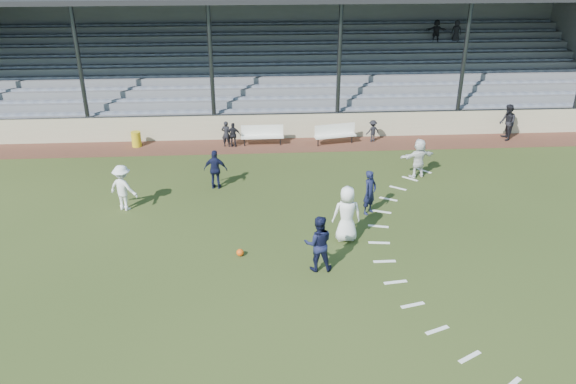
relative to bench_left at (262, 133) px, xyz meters
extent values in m
plane|color=#2F3C18|center=(0.71, -10.61, -0.58)|extent=(90.00, 90.00, 0.00)
cube|color=#502B20|center=(0.71, -0.11, -0.57)|extent=(34.00, 2.00, 0.02)
cube|color=#BDB391|center=(0.71, 0.94, 0.02)|extent=(34.00, 0.18, 1.20)
cube|color=white|center=(0.00, -0.12, -0.13)|extent=(2.00, 0.41, 0.06)
cube|color=white|center=(0.00, 0.10, 0.12)|extent=(2.00, 0.07, 0.54)
cylinder|color=#2C2E33|center=(-0.85, -0.13, -0.36)|extent=(0.06, 0.06, 0.40)
cylinder|color=#2C2E33|center=(0.85, -0.12, -0.36)|extent=(0.06, 0.06, 0.40)
cube|color=white|center=(3.46, -0.21, -0.13)|extent=(2.04, 0.78, 0.06)
cube|color=white|center=(3.46, 0.01, 0.12)|extent=(1.97, 0.45, 0.54)
cylinder|color=#2C2E33|center=(2.63, -0.37, -0.36)|extent=(0.06, 0.06, 0.40)
cylinder|color=#2C2E33|center=(4.29, -0.04, -0.36)|extent=(0.06, 0.06, 0.40)
cylinder|color=gold|center=(-5.94, 0.15, -0.21)|extent=(0.45, 0.45, 0.72)
sphere|color=#E5500D|center=(-0.92, -9.98, -0.47)|extent=(0.23, 0.23, 0.23)
imported|color=white|center=(2.56, -9.17, 0.37)|extent=(0.95, 0.64, 1.91)
imported|color=#141737|center=(3.69, -7.31, 0.24)|extent=(0.71, 0.70, 1.65)
imported|color=#141737|center=(1.44, -10.88, 0.31)|extent=(0.88, 0.69, 1.78)
imported|color=white|center=(-5.18, -6.45, 0.28)|extent=(1.29, 1.07, 1.73)
imported|color=#141737|center=(-1.94, -4.78, 0.21)|extent=(0.98, 0.52, 1.59)
imported|color=white|center=(6.34, -4.17, 0.24)|extent=(1.61, 0.88, 1.66)
imported|color=black|center=(11.85, -0.02, 0.31)|extent=(0.75, 0.91, 1.75)
imported|color=black|center=(-1.69, -0.11, 0.06)|extent=(0.50, 0.38, 1.24)
imported|color=black|center=(-1.35, -0.20, 0.02)|extent=(0.72, 0.39, 1.17)
imported|color=black|center=(5.32, 0.13, -0.03)|extent=(0.78, 0.59, 1.07)
cube|color=slate|center=(0.71, 1.49, 0.02)|extent=(34.00, 0.80, 1.20)
cube|color=slate|center=(0.71, 1.59, 0.67)|extent=(33.00, 0.28, 0.10)
cube|color=slate|center=(0.71, 2.29, 0.22)|extent=(34.00, 0.80, 1.60)
cube|color=slate|center=(0.71, 2.39, 1.07)|extent=(33.00, 0.28, 0.10)
cube|color=slate|center=(0.71, 3.09, 0.42)|extent=(34.00, 0.80, 2.00)
cube|color=slate|center=(0.71, 3.19, 1.47)|extent=(33.00, 0.28, 0.10)
cube|color=slate|center=(0.71, 3.89, 0.62)|extent=(34.00, 0.80, 2.40)
cube|color=slate|center=(0.71, 3.99, 1.87)|extent=(33.00, 0.28, 0.10)
cube|color=slate|center=(0.71, 4.69, 0.82)|extent=(34.00, 0.80, 2.80)
cube|color=slate|center=(0.71, 4.79, 2.27)|extent=(33.00, 0.28, 0.10)
cube|color=slate|center=(0.71, 5.49, 1.02)|extent=(34.00, 0.80, 3.20)
cube|color=slate|center=(0.71, 5.59, 2.67)|extent=(33.00, 0.28, 0.10)
cube|color=slate|center=(0.71, 6.29, 1.22)|extent=(34.00, 0.80, 3.60)
cube|color=slate|center=(0.71, 6.39, 3.07)|extent=(33.00, 0.28, 0.10)
cube|color=slate|center=(0.71, 7.09, 1.42)|extent=(34.00, 0.80, 4.00)
cube|color=slate|center=(0.71, 7.19, 3.47)|extent=(33.00, 0.28, 0.10)
cube|color=slate|center=(0.71, 7.89, 1.62)|extent=(34.00, 0.80, 4.40)
cube|color=slate|center=(0.71, 7.99, 3.87)|extent=(33.00, 0.28, 0.10)
cube|color=slate|center=(0.71, 8.49, 2.62)|extent=(34.00, 0.40, 6.40)
cylinder|color=#2C2E33|center=(-8.29, 1.04, 2.67)|extent=(0.20, 0.20, 6.50)
cylinder|color=#2C2E33|center=(-2.29, 1.04, 2.67)|extent=(0.20, 0.20, 6.50)
cylinder|color=#2C2E33|center=(3.71, 1.04, 2.67)|extent=(0.20, 0.20, 6.50)
cylinder|color=#2C2E33|center=(9.71, 1.04, 2.67)|extent=(0.20, 0.20, 6.50)
cylinder|color=#2C2E33|center=(0.71, 0.94, 0.67)|extent=(34.00, 0.05, 0.05)
imported|color=black|center=(11.08, 6.33, 3.60)|extent=(0.61, 0.43, 1.17)
imported|color=black|center=(9.93, 6.33, 3.63)|extent=(1.18, 0.56, 1.22)
cube|color=white|center=(6.83, -3.60, -0.58)|extent=(0.54, 0.61, 0.01)
cube|color=white|center=(6.00, -4.39, -0.58)|extent=(0.59, 0.56, 0.01)
cube|color=white|center=(5.28, -5.27, -0.58)|extent=(0.64, 0.51, 0.01)
cube|color=white|center=(4.67, -6.23, -0.58)|extent=(0.67, 0.44, 0.01)
cube|color=white|center=(4.19, -7.27, -0.58)|extent=(0.70, 0.37, 0.01)
cube|color=white|center=(3.84, -8.35, -0.58)|extent=(0.71, 0.29, 0.01)
cube|color=white|center=(3.63, -9.47, -0.58)|extent=(0.71, 0.21, 0.01)
cube|color=white|center=(3.56, -10.61, -0.58)|extent=(0.70, 0.12, 0.01)
cube|color=white|center=(3.63, -11.75, -0.58)|extent=(0.71, 0.21, 0.01)
cube|color=white|center=(3.84, -12.87, -0.58)|extent=(0.71, 0.29, 0.01)
cube|color=white|center=(4.19, -13.95, -0.58)|extent=(0.70, 0.37, 0.01)
cube|color=white|center=(4.67, -14.99, -0.58)|extent=(0.67, 0.44, 0.01)
camera|label=1|loc=(-0.38, -25.23, 8.78)|focal=35.00mm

